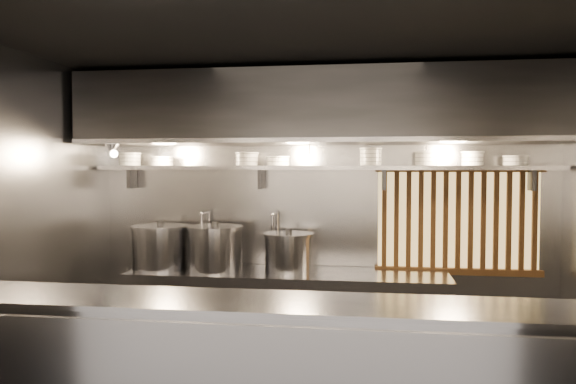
% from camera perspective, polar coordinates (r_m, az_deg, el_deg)
% --- Properties ---
extents(ceiling, '(4.50, 4.50, 0.00)m').
position_cam_1_polar(ceiling, '(4.19, 1.79, 15.13)').
color(ceiling, black).
rests_on(ceiling, wall_back).
extents(wall_back, '(4.50, 0.00, 4.50)m').
position_cam_1_polar(wall_back, '(5.60, 3.51, -2.45)').
color(wall_back, gray).
rests_on(wall_back, floor).
extents(wall_left, '(0.00, 3.00, 3.00)m').
position_cam_1_polar(wall_left, '(4.91, -25.39, -3.40)').
color(wall_left, gray).
rests_on(wall_left, floor).
extents(cooking_bench, '(3.00, 0.70, 0.90)m').
position_cam_1_polar(cooking_bench, '(5.44, -0.09, -12.77)').
color(cooking_bench, '#98989D').
rests_on(cooking_bench, floor).
extents(bowl_shelf, '(4.40, 0.34, 0.04)m').
position_cam_1_polar(bowl_shelf, '(5.40, 3.36, 2.47)').
color(bowl_shelf, '#98989D').
rests_on(bowl_shelf, wall_back).
extents(exhaust_hood, '(4.40, 0.81, 0.65)m').
position_cam_1_polar(exhaust_hood, '(5.21, 3.17, 8.46)').
color(exhaust_hood, '#2D2D30').
rests_on(exhaust_hood, ceiling).
extents(wood_screen, '(1.56, 0.09, 1.04)m').
position_cam_1_polar(wood_screen, '(5.60, 16.86, -2.76)').
color(wood_screen, '#FFCF72').
rests_on(wood_screen, wall_back).
extents(faucet_left, '(0.04, 0.30, 0.50)m').
position_cam_1_polar(faucet_left, '(5.69, -8.25, -3.33)').
color(faucet_left, silver).
rests_on(faucet_left, wall_back).
extents(faucet_right, '(0.04, 0.30, 0.50)m').
position_cam_1_polar(faucet_right, '(5.53, -1.27, -3.47)').
color(faucet_right, silver).
rests_on(faucet_right, wall_back).
extents(heat_lamp, '(0.25, 0.35, 0.20)m').
position_cam_1_polar(heat_lamp, '(5.45, -17.45, 4.32)').
color(heat_lamp, '#98989D').
rests_on(heat_lamp, exhaust_hood).
extents(pendant_bulb, '(0.09, 0.09, 0.19)m').
position_cam_1_polar(pendant_bulb, '(5.29, 2.17, 3.36)').
color(pendant_bulb, '#2D2D30').
rests_on(pendant_bulb, exhaust_hood).
extents(stock_pot_left, '(0.69, 0.69, 0.47)m').
position_cam_1_polar(stock_pot_left, '(5.41, -7.40, -5.67)').
color(stock_pot_left, '#98989D').
rests_on(stock_pot_left, cooking_bench).
extents(stock_pot_mid, '(0.64, 0.64, 0.46)m').
position_cam_1_polar(stock_pot_mid, '(5.62, -12.82, -5.44)').
color(stock_pot_mid, '#98989D').
rests_on(stock_pot_mid, cooking_bench).
extents(stock_pot_right, '(0.57, 0.57, 0.40)m').
position_cam_1_polar(stock_pot_right, '(5.34, 0.07, -6.10)').
color(stock_pot_right, '#98989D').
rests_on(stock_pot_right, cooking_bench).
extents(bowl_stack_0, '(0.23, 0.23, 0.13)m').
position_cam_1_polar(bowl_stack_0, '(5.89, -15.77, 3.22)').
color(bowl_stack_0, white).
rests_on(bowl_stack_0, bowl_shelf).
extents(bowl_stack_1, '(0.23, 0.23, 0.09)m').
position_cam_1_polar(bowl_stack_1, '(5.76, -12.67, 3.08)').
color(bowl_stack_1, white).
rests_on(bowl_stack_1, bowl_shelf).
extents(bowl_stack_2, '(0.23, 0.23, 0.13)m').
position_cam_1_polar(bowl_stack_2, '(5.51, -4.19, 3.36)').
color(bowl_stack_2, white).
rests_on(bowl_stack_2, bowl_shelf).
extents(bowl_stack_3, '(0.23, 0.23, 0.09)m').
position_cam_1_polar(bowl_stack_3, '(5.45, -1.03, 3.18)').
color(bowl_stack_3, white).
rests_on(bowl_stack_3, bowl_shelf).
extents(bowl_stack_4, '(0.22, 0.22, 0.17)m').
position_cam_1_polar(bowl_stack_4, '(5.38, 8.41, 3.56)').
color(bowl_stack_4, white).
rests_on(bowl_stack_4, bowl_shelf).
extents(bowl_stack_5, '(0.22, 0.22, 0.13)m').
position_cam_1_polar(bowl_stack_5, '(5.41, 13.82, 3.31)').
color(bowl_stack_5, white).
rests_on(bowl_stack_5, bowl_shelf).
extents(bowl_stack_6, '(0.21, 0.21, 0.13)m').
position_cam_1_polar(bowl_stack_6, '(5.46, 18.23, 3.25)').
color(bowl_stack_6, white).
rests_on(bowl_stack_6, bowl_shelf).
extents(bowl_stack_7, '(0.24, 0.24, 0.09)m').
position_cam_1_polar(bowl_stack_7, '(5.54, 22.11, 2.98)').
color(bowl_stack_7, white).
rests_on(bowl_stack_7, bowl_shelf).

